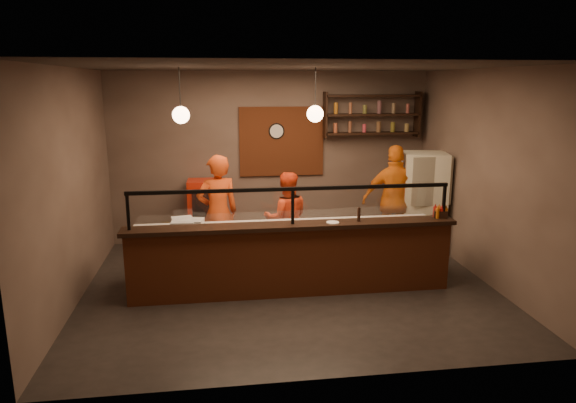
{
  "coord_description": "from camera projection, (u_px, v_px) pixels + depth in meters",
  "views": [
    {
      "loc": [
        -1.02,
        -7.15,
        3.0
      ],
      "look_at": [
        0.02,
        0.3,
        1.24
      ],
      "focal_mm": 32.0,
      "sensor_mm": 36.0,
      "label": 1
    }
  ],
  "objects": [
    {
      "name": "wall_back",
      "position": [
        271.0,
        157.0,
        9.77
      ],
      "size": [
        6.0,
        0.0,
        6.0
      ],
      "primitive_type": "plane",
      "rotation": [
        1.57,
        0.0,
        0.0
      ],
      "color": "#6D5A4F",
      "rests_on": "floor"
    },
    {
      "name": "worktop",
      "position": [
        288.0,
        227.0,
        7.71
      ],
      "size": [
        4.6,
        0.75,
        0.05
      ],
      "primitive_type": "cube",
      "color": "silver",
      "rests_on": "worktop_cabinet"
    },
    {
      "name": "wall_front",
      "position": [
        326.0,
        231.0,
        4.94
      ],
      "size": [
        6.0,
        0.0,
        6.0
      ],
      "primitive_type": "plane",
      "rotation": [
        -1.57,
        0.0,
        0.0
      ],
      "color": "#6D5A4F",
      "rests_on": "floor"
    },
    {
      "name": "wall_left",
      "position": [
        71.0,
        188.0,
        6.95
      ],
      "size": [
        0.0,
        5.0,
        5.0
      ],
      "primitive_type": "plane",
      "rotation": [
        1.57,
        0.0,
        1.57
      ],
      "color": "#6D5A4F",
      "rests_on": "floor"
    },
    {
      "name": "wall_right",
      "position": [
        486.0,
        177.0,
        7.76
      ],
      "size": [
        0.0,
        5.0,
        5.0
      ],
      "primitive_type": "plane",
      "rotation": [
        1.57,
        0.0,
        -1.57
      ],
      "color": "#6D5A4F",
      "rests_on": "floor"
    },
    {
      "name": "pepper_mill",
      "position": [
        359.0,
        214.0,
        7.3
      ],
      "size": [
        0.05,
        0.05,
        0.2
      ],
      "primitive_type": "cylinder",
      "rotation": [
        0.0,
        0.0,
        -0.08
      ],
      "color": "black",
      "rests_on": "counter_ledge"
    },
    {
      "name": "rolling_pin",
      "position": [
        173.0,
        228.0,
        7.42
      ],
      "size": [
        0.38,
        0.1,
        0.06
      ],
      "primitive_type": "cylinder",
      "rotation": [
        0.0,
        1.57,
        -0.1
      ],
      "color": "gold",
      "rests_on": "worktop"
    },
    {
      "name": "prep_tub_a",
      "position": [
        191.0,
        225.0,
        7.41
      ],
      "size": [
        0.37,
        0.32,
        0.17
      ],
      "primitive_type": "cube",
      "rotation": [
        0.0,
        0.0,
        -0.17
      ],
      "color": "silver",
      "rests_on": "worktop"
    },
    {
      "name": "pizza_dough",
      "position": [
        311.0,
        226.0,
        7.64
      ],
      "size": [
        0.51,
        0.51,
        0.01
      ],
      "primitive_type": "cylinder",
      "rotation": [
        0.0,
        0.0,
        -0.14
      ],
      "color": "white",
      "rests_on": "worktop"
    },
    {
      "name": "small_plate",
      "position": [
        333.0,
        222.0,
        7.23
      ],
      "size": [
        0.24,
        0.24,
        0.01
      ],
      "primitive_type": "cylinder",
      "rotation": [
        0.0,
        0.0,
        0.43
      ],
      "color": "white",
      "rests_on": "counter_ledge"
    },
    {
      "name": "cook_mid",
      "position": [
        286.0,
        219.0,
        8.53
      ],
      "size": [
        0.77,
        0.6,
        1.57
      ],
      "primitive_type": "imported",
      "rotation": [
        0.0,
        0.0,
        3.13
      ],
      "color": "red",
      "rests_on": "floor"
    },
    {
      "name": "ceiling",
      "position": [
        290.0,
        67.0,
        6.99
      ],
      "size": [
        6.0,
        6.0,
        0.0
      ],
      "primitive_type": "plane",
      "rotation": [
        3.14,
        0.0,
        0.0
      ],
      "color": "#362F2A",
      "rests_on": "wall_back"
    },
    {
      "name": "cook_left",
      "position": [
        218.0,
        213.0,
        8.26
      ],
      "size": [
        0.79,
        0.63,
        1.89
      ],
      "primitive_type": "imported",
      "rotation": [
        0.0,
        0.0,
        3.44
      ],
      "color": "#C94012",
      "rests_on": "floor"
    },
    {
      "name": "pendant_left",
      "position": [
        181.0,
        115.0,
        7.13
      ],
      "size": [
        0.24,
        0.24,
        0.77
      ],
      "color": "black",
      "rests_on": "ceiling"
    },
    {
      "name": "pendant_right",
      "position": [
        315.0,
        114.0,
        7.38
      ],
      "size": [
        0.24,
        0.24,
        0.77
      ],
      "color": "black",
      "rests_on": "ceiling"
    },
    {
      "name": "wall_clock",
      "position": [
        276.0,
        131.0,
        9.63
      ],
      "size": [
        0.3,
        0.04,
        0.3
      ],
      "primitive_type": "cylinder",
      "rotation": [
        1.57,
        0.0,
        0.0
      ],
      "color": "black",
      "rests_on": "wall_back"
    },
    {
      "name": "cook_right",
      "position": [
        395.0,
        201.0,
        8.98
      ],
      "size": [
        1.21,
        0.68,
        1.95
      ],
      "primitive_type": "imported",
      "rotation": [
        0.0,
        0.0,
        2.96
      ],
      "color": "orange",
      "rests_on": "floor"
    },
    {
      "name": "sneeze_guard",
      "position": [
        293.0,
        202.0,
        7.12
      ],
      "size": [
        4.5,
        0.05,
        0.52
      ],
      "color": "white",
      "rests_on": "counter_ledge"
    },
    {
      "name": "fridge",
      "position": [
        423.0,
        203.0,
        9.17
      ],
      "size": [
        0.88,
        0.84,
        1.79
      ],
      "primitive_type": "cube",
      "rotation": [
        0.0,
        0.0,
        -0.21
      ],
      "color": "beige",
      "rests_on": "floor"
    },
    {
      "name": "prep_tub_b",
      "position": [
        182.0,
        222.0,
        7.57
      ],
      "size": [
        0.34,
        0.3,
        0.15
      ],
      "primitive_type": "cube",
      "rotation": [
        0.0,
        0.0,
        0.21
      ],
      "color": "white",
      "rests_on": "worktop"
    },
    {
      "name": "service_counter",
      "position": [
        292.0,
        262.0,
        7.31
      ],
      "size": [
        4.6,
        0.25,
        1.0
      ],
      "primitive_type": "cube",
      "color": "brown",
      "rests_on": "floor"
    },
    {
      "name": "brick_patch",
      "position": [
        282.0,
        142.0,
        9.7
      ],
      "size": [
        1.6,
        0.04,
        1.3
      ],
      "primitive_type": "cube",
      "color": "brown",
      "rests_on": "wall_back"
    },
    {
      "name": "prep_tub_c",
      "position": [
        183.0,
        226.0,
        7.34
      ],
      "size": [
        0.35,
        0.29,
        0.16
      ],
      "primitive_type": "cube",
      "rotation": [
        0.0,
        0.0,
        -0.08
      ],
      "color": "silver",
      "rests_on": "worktop"
    },
    {
      "name": "red_cooler",
      "position": [
        204.0,
        213.0,
        9.47
      ],
      "size": [
        0.55,
        0.5,
        1.26
      ],
      "primitive_type": "cube",
      "rotation": [
        0.0,
        0.0,
        -0.02
      ],
      "color": "red",
      "rests_on": "floor"
    },
    {
      "name": "floor",
      "position": [
        290.0,
        286.0,
        7.72
      ],
      "size": [
        6.0,
        6.0,
        0.0
      ],
      "primitive_type": "plane",
      "color": "black",
      "rests_on": "ground"
    },
    {
      "name": "wall_shelving",
      "position": [
        372.0,
        115.0,
        9.67
      ],
      "size": [
        1.84,
        0.28,
        0.85
      ],
      "color": "black",
      "rests_on": "wall_back"
    },
    {
      "name": "counter_ledge",
      "position": [
        293.0,
        226.0,
        7.19
      ],
      "size": [
        4.7,
        0.37,
        0.06
      ],
      "primitive_type": "cube",
      "color": "black",
      "rests_on": "service_counter"
    },
    {
      "name": "worktop_cabinet",
      "position": [
        288.0,
        255.0,
        7.81
      ],
      "size": [
        4.6,
        0.75,
        0.85
      ],
      "primitive_type": "cube",
      "color": "gray",
      "rests_on": "floor"
    },
    {
      "name": "condiment_caddy",
      "position": [
        440.0,
        214.0,
        7.52
      ],
      "size": [
        0.22,
        0.19,
        0.11
      ],
      "primitive_type": "cube",
      "rotation": [
        0.0,
        0.0,
        -0.27
      ],
      "color": "black",
      "rests_on": "counter_ledge"
    }
  ]
}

